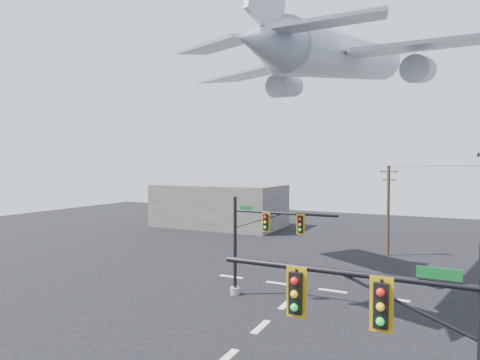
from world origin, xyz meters
The scene contains 7 objects.
ground centered at (0.00, 0.00, 0.00)m, with size 120.00×120.00×0.00m, color black.
lane_markings centered at (0.00, 5.33, 0.01)m, with size 14.00×21.20×0.01m.
signal_mast_far centered at (-2.21, 8.25, 3.62)m, with size 7.29×0.73×6.67m.
utility_pole_b centered at (4.18, 25.56, 4.59)m, with size 1.68×0.80×8.77m.
power_lines centered at (7.89, 19.21, 8.72)m, with size 9.12×12.71×0.03m.
airliner centered at (2.04, 15.75, 17.06)m, with size 28.84×30.54×8.12m.
building_left centered at (-20.00, 35.00, 3.00)m, with size 18.00×10.00×6.00m, color slate.
Camera 1 is at (8.50, -15.69, 8.73)m, focal length 30.00 mm.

